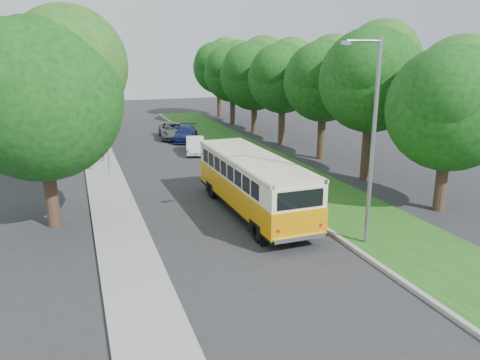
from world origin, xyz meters
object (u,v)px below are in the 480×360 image
object	(u,v)px
vintage_bus	(253,185)
car_silver	(249,174)
lamppost_near	(371,138)
lamppost_far	(97,103)
car_blue	(186,134)
car_white	(195,145)
car_grey	(173,131)

from	to	relation	value
vintage_bus	car_silver	size ratio (longest dim) A/B	2.70
lamppost_near	lamppost_far	xyz separation A→B (m)	(-8.91, 18.50, -0.25)
lamppost_far	car_silver	world-z (taller)	lamppost_far
lamppost_near	lamppost_far	bearing A→B (deg)	115.71
car_silver	car_blue	bearing A→B (deg)	87.40
car_white	lamppost_far	bearing A→B (deg)	-160.32
lamppost_near	lamppost_far	world-z (taller)	lamppost_near
car_silver	car_white	xyz separation A→B (m)	(-0.79, 9.47, 0.02)
lamppost_near	car_white	xyz separation A→B (m)	(-2.00, 19.35, -3.74)
car_blue	vintage_bus	bearing A→B (deg)	-74.65
lamppost_near	car_silver	bearing A→B (deg)	96.96
vintage_bus	car_grey	size ratio (longest dim) A/B	1.95
lamppost_near	car_grey	bearing A→B (deg)	94.97
car_silver	car_white	bearing A→B (deg)	90.98
vintage_bus	car_blue	bearing A→B (deg)	85.14
vintage_bus	car_grey	xyz separation A→B (m)	(0.54, 21.21, -0.75)
car_white	car_grey	bearing A→B (deg)	105.08
car_silver	car_white	distance (m)	9.50
car_silver	car_grey	bearing A→B (deg)	89.97
car_grey	lamppost_far	bearing A→B (deg)	-124.56
vintage_bus	car_white	bearing A→B (deg)	85.67
car_silver	car_blue	distance (m)	14.72
lamppost_far	car_grey	world-z (taller)	lamppost_far
lamppost_near	car_silver	size ratio (longest dim) A/B	2.23
car_white	car_blue	xyz separation A→B (m)	(0.48, 5.25, 0.01)
car_silver	vintage_bus	bearing A→B (deg)	-112.15
car_blue	car_grey	bearing A→B (deg)	134.63
vintage_bus	car_white	world-z (taller)	vintage_bus
lamppost_far	car_silver	bearing A→B (deg)	-48.23
car_blue	lamppost_near	bearing A→B (deg)	-67.30
lamppost_far	car_white	world-z (taller)	lamppost_far
lamppost_near	car_blue	size ratio (longest dim) A/B	1.82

